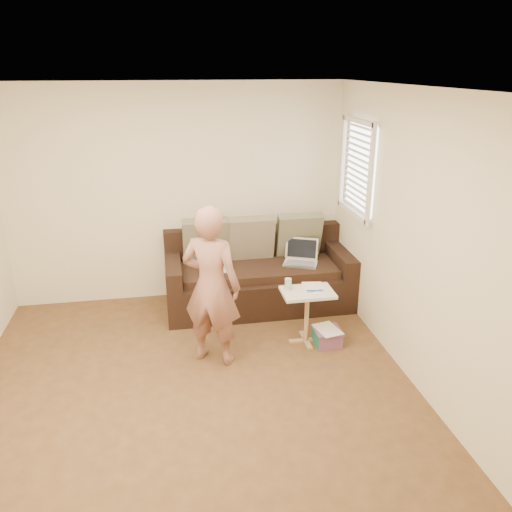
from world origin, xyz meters
name	(u,v)px	position (x,y,z in m)	size (l,w,h in m)	color
floor	(195,400)	(0.00, 0.00, 0.00)	(4.50, 4.50, 0.00)	#4E381C
ceiling	(179,89)	(0.00, 0.00, 2.60)	(4.50, 4.50, 0.00)	white
wall_back	(178,195)	(0.00, 2.25, 1.30)	(4.00, 4.00, 0.00)	beige
wall_front	(222,476)	(0.00, -2.25, 1.30)	(4.00, 4.00, 0.00)	beige
wall_right	(423,247)	(2.00, 0.00, 1.30)	(4.50, 4.50, 0.00)	beige
window_blinds	(357,168)	(1.95, 1.50, 1.70)	(0.12, 0.88, 1.08)	white
sofa	(259,272)	(0.90, 1.77, 0.42)	(2.20, 0.95, 0.85)	black
pillow_left	(206,240)	(0.30, 2.02, 0.79)	(0.55, 0.14, 0.55)	#6E6A51
pillow_mid	(251,238)	(0.85, 1.98, 0.79)	(0.55, 0.14, 0.55)	#736852
pillow_right	(299,235)	(1.45, 2.01, 0.79)	(0.55, 0.14, 0.55)	#6E6A51
laptop_silver	(300,264)	(1.40, 1.71, 0.52)	(0.40, 0.29, 0.26)	#B7BABC
laptop_white	(215,270)	(0.36, 1.70, 0.52)	(0.30, 0.22, 0.22)	white
person	(211,286)	(0.23, 0.64, 0.80)	(0.58, 0.39, 1.59)	#A05857
side_table	(307,316)	(1.23, 0.81, 0.29)	(0.53, 0.37, 0.58)	silver
drinking_glass	(288,284)	(1.04, 0.89, 0.64)	(0.07, 0.07, 0.12)	silver
scissors	(315,291)	(1.30, 0.79, 0.59)	(0.18, 0.10, 0.02)	silver
paper_on_table	(313,288)	(1.31, 0.88, 0.59)	(0.21, 0.30, 0.00)	white
striped_box	(327,337)	(1.43, 0.71, 0.09)	(0.28, 0.28, 0.18)	#DA2084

